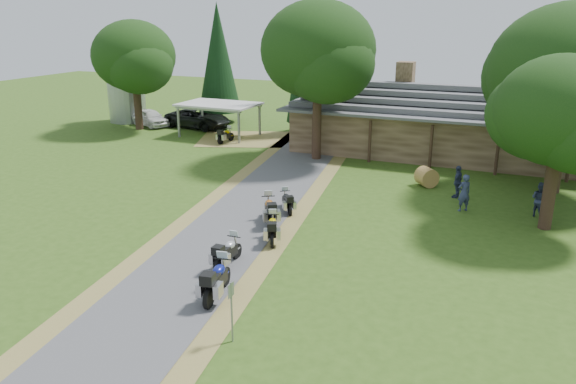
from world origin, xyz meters
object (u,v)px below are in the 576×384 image
at_px(motorcycle_row_e, 287,200).
at_px(car_white_sedan, 150,115).
at_px(motorcycle_row_b, 228,251).
at_px(car_dark_suv, 198,114).
at_px(motorcycle_carport_a, 226,135).
at_px(silo, 126,85).
at_px(motorcycle_row_a, 217,278).
at_px(motorcycle_row_c, 272,227).
at_px(motorcycle_row_d, 270,209).
at_px(carport, 219,120).
at_px(lodge, 443,119).
at_px(hay_bale, 427,177).

bearing_deg(motorcycle_row_e, car_white_sedan, 16.03).
relative_size(motorcycle_row_b, motorcycle_row_e, 1.14).
bearing_deg(car_dark_suv, motorcycle_carport_a, -122.64).
distance_m(silo, car_dark_suv, 7.80).
xyz_separation_m(motorcycle_row_a, motorcycle_row_c, (-0.31, 5.39, -0.09)).
height_order(car_dark_suv, motorcycle_row_b, car_dark_suv).
xyz_separation_m(motorcycle_row_b, motorcycle_carport_a, (-10.81, 19.41, -0.03)).
bearing_deg(motorcycle_row_d, car_white_sedan, 16.60).
height_order(carport, motorcycle_row_e, carport).
bearing_deg(motorcycle_row_e, car_dark_suv, 7.40).
bearing_deg(motorcycle_row_c, motorcycle_row_d, 4.51).
distance_m(car_white_sedan, motorcycle_carport_a, 9.96).
distance_m(car_dark_suv, motorcycle_row_a, 30.93).
bearing_deg(motorcycle_row_e, lodge, -53.88).
height_order(motorcycle_row_a, hay_bale, motorcycle_row_a).
bearing_deg(silo, motorcycle_row_d, -39.33).
xyz_separation_m(carport, car_white_sedan, (-7.75, 1.32, -0.40)).
bearing_deg(motorcycle_row_b, car_white_sedan, 41.25).
bearing_deg(car_white_sedan, hay_bale, -84.17).
xyz_separation_m(silo, motorcycle_row_c, (23.92, -20.72, -2.72)).
height_order(motorcycle_row_b, motorcycle_carport_a, motorcycle_row_b).
relative_size(silo, motorcycle_row_b, 3.57).
height_order(lodge, car_white_sedan, lodge).
bearing_deg(hay_bale, carport, 157.18).
relative_size(motorcycle_row_d, motorcycle_row_e, 1.25).
bearing_deg(silo, hay_bale, -18.90).
height_order(lodge, motorcycle_row_e, lodge).
distance_m(motorcycle_row_e, motorcycle_carport_a, 16.36).
height_order(car_dark_suv, motorcycle_row_c, car_dark_suv).
xyz_separation_m(car_white_sedan, motorcycle_row_b, (20.20, -22.72, -0.28)).
distance_m(car_white_sedan, car_dark_suv, 4.44).
distance_m(carport, motorcycle_row_c, 22.52).
height_order(car_dark_suv, hay_bale, car_dark_suv).
relative_size(car_dark_suv, motorcycle_row_a, 3.02).
distance_m(motorcycle_row_b, hay_bale, 14.90).
bearing_deg(motorcycle_row_a, motorcycle_row_d, 0.68).
height_order(motorcycle_row_c, motorcycle_row_d, motorcycle_row_d).
relative_size(carport, motorcycle_row_d, 2.95).
bearing_deg(carport, hay_bale, -21.40).
distance_m(motorcycle_row_b, motorcycle_row_d, 5.00).
distance_m(car_white_sedan, motorcycle_row_d, 26.54).
height_order(motorcycle_row_b, motorcycle_row_d, motorcycle_row_d).
distance_m(car_dark_suv, motorcycle_row_d, 24.20).
height_order(silo, motorcycle_row_e, silo).
relative_size(lodge, motorcycle_row_b, 11.38).
bearing_deg(motorcycle_row_a, carport, 19.69).
relative_size(car_dark_suv, hay_bale, 5.87).
relative_size(carport, hay_bale, 5.58).
relative_size(silo, motorcycle_row_e, 4.05).
height_order(lodge, motorcycle_row_d, lodge).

